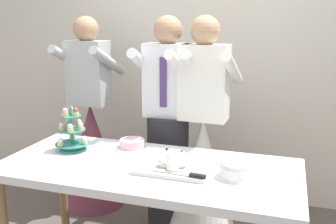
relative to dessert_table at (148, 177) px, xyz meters
The scene contains 9 objects.
rear_wall 1.59m from the dessert_table, 90.00° to the left, with size 5.20×0.10×2.90m, color beige.
dessert_table is the anchor object (origin of this frame).
cupcake_stand 0.62m from the dessert_table, 169.28° to the left, with size 0.23×0.23×0.31m.
main_cake_tray 0.20m from the dessert_table, ahead, with size 0.44×0.31×0.12m.
plate_stack 0.54m from the dessert_table, ahead, with size 0.18×0.18×0.09m.
round_cake 0.34m from the dessert_table, 129.15° to the left, with size 0.24×0.24×0.07m.
person_groom 0.66m from the dessert_table, 97.05° to the left, with size 0.46×0.49×1.66m.
person_bride 0.66m from the dessert_table, 72.13° to the left, with size 0.56×0.56×1.66m.
person_guest 1.19m from the dessert_table, 135.54° to the left, with size 0.56×0.56×1.66m.
Camera 1 is at (0.77, -1.99, 1.61)m, focal length 40.36 mm.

